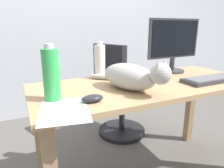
{
  "coord_description": "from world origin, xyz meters",
  "views": [
    {
      "loc": [
        -0.76,
        -1.06,
        1.08
      ],
      "look_at": [
        -0.32,
        -0.12,
        0.79
      ],
      "focal_mm": 32.66,
      "sensor_mm": 36.0,
      "label": 1
    }
  ],
  "objects_px": {
    "office_chair": "(119,97)",
    "spray_bottle": "(51,74)",
    "keyboard": "(212,79)",
    "cat": "(132,76)",
    "monitor": "(174,43)",
    "computer_mouse": "(92,98)",
    "water_bottle": "(100,61)"
  },
  "relations": [
    {
      "from": "cat",
      "to": "spray_bottle",
      "type": "relative_size",
      "value": 2.11
    },
    {
      "from": "office_chair",
      "to": "cat",
      "type": "xyz_separation_m",
      "value": [
        -0.29,
        -0.72,
        0.4
      ]
    },
    {
      "from": "office_chair",
      "to": "keyboard",
      "type": "bearing_deg",
      "value": -68.81
    },
    {
      "from": "monitor",
      "to": "water_bottle",
      "type": "relative_size",
      "value": 1.88
    },
    {
      "from": "keyboard",
      "to": "water_bottle",
      "type": "distance_m",
      "value": 0.78
    },
    {
      "from": "keyboard",
      "to": "water_bottle",
      "type": "xyz_separation_m",
      "value": [
        -0.65,
        0.41,
        0.11
      ]
    },
    {
      "from": "monitor",
      "to": "computer_mouse",
      "type": "bearing_deg",
      "value": -155.09
    },
    {
      "from": "keyboard",
      "to": "cat",
      "type": "bearing_deg",
      "value": 173.76
    },
    {
      "from": "cat",
      "to": "water_bottle",
      "type": "distance_m",
      "value": 0.35
    },
    {
      "from": "keyboard",
      "to": "computer_mouse",
      "type": "height_order",
      "value": "computer_mouse"
    },
    {
      "from": "monitor",
      "to": "keyboard",
      "type": "bearing_deg",
      "value": -82.76
    },
    {
      "from": "office_chair",
      "to": "cat",
      "type": "relative_size",
      "value": 1.59
    },
    {
      "from": "monitor",
      "to": "computer_mouse",
      "type": "xyz_separation_m",
      "value": [
        -0.82,
        -0.38,
        -0.21
      ]
    },
    {
      "from": "monitor",
      "to": "spray_bottle",
      "type": "relative_size",
      "value": 1.73
    },
    {
      "from": "cat",
      "to": "water_bottle",
      "type": "xyz_separation_m",
      "value": [
        -0.06,
        0.34,
        0.04
      ]
    },
    {
      "from": "computer_mouse",
      "to": "office_chair",
      "type": "bearing_deg",
      "value": 55.24
    },
    {
      "from": "keyboard",
      "to": "cat",
      "type": "relative_size",
      "value": 0.75
    },
    {
      "from": "monitor",
      "to": "computer_mouse",
      "type": "relative_size",
      "value": 4.37
    },
    {
      "from": "monitor",
      "to": "keyboard",
      "type": "relative_size",
      "value": 1.09
    },
    {
      "from": "office_chair",
      "to": "computer_mouse",
      "type": "bearing_deg",
      "value": -124.76
    },
    {
      "from": "cat",
      "to": "water_bottle",
      "type": "bearing_deg",
      "value": 99.41
    },
    {
      "from": "office_chair",
      "to": "cat",
      "type": "bearing_deg",
      "value": -111.98
    },
    {
      "from": "office_chair",
      "to": "monitor",
      "type": "distance_m",
      "value": 0.74
    },
    {
      "from": "monitor",
      "to": "cat",
      "type": "xyz_separation_m",
      "value": [
        -0.55,
        -0.29,
        -0.15
      ]
    },
    {
      "from": "computer_mouse",
      "to": "spray_bottle",
      "type": "xyz_separation_m",
      "value": [
        -0.17,
        0.11,
        0.11
      ]
    },
    {
      "from": "cat",
      "to": "computer_mouse",
      "type": "distance_m",
      "value": 0.3
    },
    {
      "from": "keyboard",
      "to": "water_bottle",
      "type": "bearing_deg",
      "value": 147.88
    },
    {
      "from": "keyboard",
      "to": "computer_mouse",
      "type": "bearing_deg",
      "value": -178.08
    },
    {
      "from": "office_chair",
      "to": "computer_mouse",
      "type": "distance_m",
      "value": 1.05
    },
    {
      "from": "keyboard",
      "to": "cat",
      "type": "distance_m",
      "value": 0.6
    },
    {
      "from": "office_chair",
      "to": "spray_bottle",
      "type": "xyz_separation_m",
      "value": [
        -0.73,
        -0.7,
        0.45
      ]
    },
    {
      "from": "office_chair",
      "to": "spray_bottle",
      "type": "bearing_deg",
      "value": -136.18
    }
  ]
}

